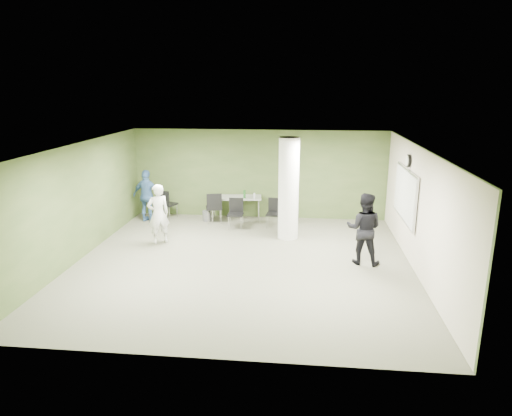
# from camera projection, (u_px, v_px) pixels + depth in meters

# --- Properties ---
(floor) EXTENTS (8.00, 8.00, 0.00)m
(floor) POSITION_uv_depth(u_px,v_px,m) (243.00, 263.00, 10.96)
(floor) COLOR #555343
(floor) RESTS_ON ground
(ceiling) EXTENTS (8.00, 8.00, 0.00)m
(ceiling) POSITION_uv_depth(u_px,v_px,m) (242.00, 146.00, 10.23)
(ceiling) COLOR white
(ceiling) RESTS_ON wall_back
(wall_back) EXTENTS (8.00, 2.80, 0.02)m
(wall_back) POSITION_uv_depth(u_px,v_px,m) (259.00, 174.00, 14.44)
(wall_back) COLOR #3B5026
(wall_back) RESTS_ON floor
(wall_left) EXTENTS (0.02, 8.00, 2.80)m
(wall_left) POSITION_uv_depth(u_px,v_px,m) (78.00, 202.00, 11.00)
(wall_left) COLOR #3B5026
(wall_left) RESTS_ON floor
(wall_right_cream) EXTENTS (0.02, 8.00, 2.80)m
(wall_right_cream) POSITION_uv_depth(u_px,v_px,m) (419.00, 211.00, 10.19)
(wall_right_cream) COLOR beige
(wall_right_cream) RESTS_ON floor
(column) EXTENTS (0.56, 0.56, 2.80)m
(column) POSITION_uv_depth(u_px,v_px,m) (289.00, 189.00, 12.42)
(column) COLOR silver
(column) RESTS_ON floor
(whiteboard) EXTENTS (0.05, 2.30, 1.30)m
(whiteboard) POSITION_uv_depth(u_px,v_px,m) (405.00, 195.00, 11.33)
(whiteboard) COLOR silver
(whiteboard) RESTS_ON wall_right_cream
(wall_clock) EXTENTS (0.06, 0.32, 0.32)m
(wall_clock) POSITION_uv_depth(u_px,v_px,m) (408.00, 161.00, 11.11)
(wall_clock) COLOR black
(wall_clock) RESTS_ON wall_right_cream
(folding_table) EXTENTS (1.65, 0.85, 1.00)m
(folding_table) POSITION_uv_depth(u_px,v_px,m) (236.00, 198.00, 14.25)
(folding_table) COLOR gray
(folding_table) RESTS_ON floor
(wastebasket) EXTENTS (0.28, 0.28, 0.32)m
(wastebasket) POSITION_uv_depth(u_px,v_px,m) (207.00, 216.00, 14.32)
(wastebasket) COLOR #4C4C4C
(wastebasket) RESTS_ON floor
(chair_back_left) EXTENTS (0.62, 0.62, 0.94)m
(chair_back_left) POSITION_uv_depth(u_px,v_px,m) (166.00, 202.00, 14.43)
(chair_back_left) COLOR black
(chair_back_left) RESTS_ON floor
(chair_back_right) EXTENTS (0.59, 0.59, 0.96)m
(chair_back_right) POSITION_uv_depth(u_px,v_px,m) (214.00, 205.00, 13.97)
(chair_back_right) COLOR black
(chair_back_right) RESTS_ON floor
(chair_table_left) EXTENTS (0.45, 0.45, 0.89)m
(chair_table_left) POSITION_uv_depth(u_px,v_px,m) (236.00, 211.00, 13.52)
(chair_table_left) COLOR black
(chair_table_left) RESTS_ON floor
(chair_table_right) EXTENTS (0.48, 0.48, 0.87)m
(chair_table_right) POSITION_uv_depth(u_px,v_px,m) (274.00, 211.00, 13.61)
(chair_table_right) COLOR black
(chair_table_right) RESTS_ON floor
(woman_white) EXTENTS (0.71, 0.66, 1.62)m
(woman_white) POSITION_uv_depth(u_px,v_px,m) (158.00, 214.00, 12.15)
(woman_white) COLOR silver
(woman_white) RESTS_ON floor
(man_black) EXTENTS (0.95, 0.81, 1.72)m
(man_black) POSITION_uv_depth(u_px,v_px,m) (364.00, 229.00, 10.74)
(man_black) COLOR black
(man_black) RESTS_ON floor
(man_blue) EXTENTS (1.01, 0.56, 1.63)m
(man_blue) POSITION_uv_depth(u_px,v_px,m) (147.00, 196.00, 14.11)
(man_blue) COLOR #395D8D
(man_blue) RESTS_ON floor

